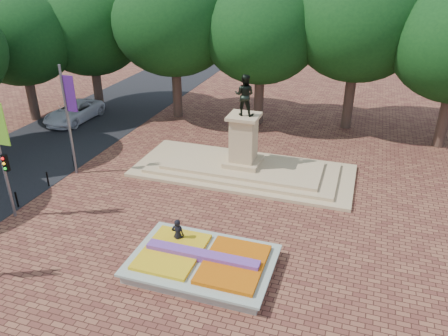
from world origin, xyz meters
name	(u,v)px	position (x,y,z in m)	size (l,w,h in m)	color
ground	(198,240)	(0.00, 0.00, 0.00)	(90.00, 90.00, 0.00)	brown
asphalt_street	(22,160)	(-15.00, 5.00, 0.01)	(9.00, 90.00, 0.02)	black
flower_bed	(203,262)	(1.03, -2.00, 0.38)	(6.30, 4.30, 0.91)	gray
monument	(243,160)	(0.00, 8.00, 0.88)	(14.00, 6.00, 6.40)	tan
tree_row_back	(310,43)	(2.33, 18.00, 6.67)	(44.80, 8.80, 10.43)	#3C2821
van	(74,112)	(-16.32, 12.95, 0.81)	(2.68, 5.82, 1.62)	silver
pedestrian	(178,235)	(-0.59, -1.01, 0.85)	(0.62, 0.41, 1.69)	black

